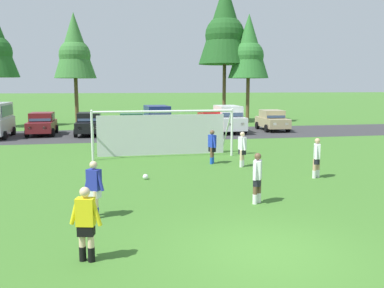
# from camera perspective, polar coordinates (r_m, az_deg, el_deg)

# --- Properties ---
(ground_plane) EXTENTS (400.00, 400.00, 0.00)m
(ground_plane) POSITION_cam_1_polar(r_m,az_deg,el_deg) (23.89, -2.82, -0.91)
(ground_plane) COLOR #3D7028
(parking_lot_strip) EXTENTS (52.00, 8.40, 0.01)m
(parking_lot_strip) POSITION_cam_1_polar(r_m,az_deg,el_deg) (32.15, -4.97, 1.40)
(parking_lot_strip) COLOR #333335
(parking_lot_strip) RESTS_ON ground
(soccer_ball) EXTENTS (0.22, 0.22, 0.22)m
(soccer_ball) POSITION_cam_1_polar(r_m,az_deg,el_deg) (16.62, -6.52, -4.56)
(soccer_ball) COLOR white
(soccer_ball) RESTS_ON ground
(soccer_goal) EXTENTS (7.44, 2.01, 2.57)m
(soccer_goal) POSITION_cam_1_polar(r_m,az_deg,el_deg) (22.05, -4.15, 1.71)
(soccer_goal) COLOR white
(soccer_goal) RESTS_ON ground
(referee) EXTENTS (0.71, 0.34, 1.64)m
(referee) POSITION_cam_1_polar(r_m,az_deg,el_deg) (9.13, -14.60, -10.81)
(referee) COLOR beige
(referee) RESTS_ON ground
(player_striker_near) EXTENTS (0.60, 0.56, 1.64)m
(player_striker_near) POSITION_cam_1_polar(r_m,az_deg,el_deg) (12.03, -13.50, -6.16)
(player_striker_near) COLOR beige
(player_striker_near) RESTS_ON ground
(player_midfield_center) EXTENTS (0.49, 0.65, 1.64)m
(player_midfield_center) POSITION_cam_1_polar(r_m,az_deg,el_deg) (13.23, 9.11, -4.74)
(player_midfield_center) COLOR brown
(player_midfield_center) RESTS_ON ground
(player_defender_far) EXTENTS (0.31, 0.75, 1.64)m
(player_defender_far) POSITION_cam_1_polar(r_m,az_deg,el_deg) (19.12, 7.02, -0.73)
(player_defender_far) COLOR beige
(player_defender_far) RESTS_ON ground
(player_winger_left) EXTENTS (0.46, 0.67, 1.64)m
(player_winger_left) POSITION_cam_1_polar(r_m,az_deg,el_deg) (17.44, 17.02, -1.88)
(player_winger_left) COLOR tan
(player_winger_left) RESTS_ON ground
(player_winger_right) EXTENTS (0.35, 0.74, 1.64)m
(player_winger_right) POSITION_cam_1_polar(r_m,az_deg,el_deg) (19.77, 2.83, -0.39)
(player_winger_right) COLOR brown
(player_winger_right) RESTS_ON ground
(parked_car_slot_left) EXTENTS (2.10, 4.23, 1.72)m
(parked_car_slot_left) POSITION_cam_1_polar(r_m,az_deg,el_deg) (33.37, -20.22, 2.69)
(parked_car_slot_left) COLOR maroon
(parked_car_slot_left) RESTS_ON ground
(parked_car_slot_center_left) EXTENTS (2.12, 4.24, 1.72)m
(parked_car_slot_center_left) POSITION_cam_1_polar(r_m,az_deg,el_deg) (32.28, -14.14, 2.77)
(parked_car_slot_center_left) COLOR black
(parked_car_slot_center_left) RESTS_ON ground
(parked_car_slot_center) EXTENTS (2.19, 4.28, 1.72)m
(parked_car_slot_center) POSITION_cam_1_polar(r_m,az_deg,el_deg) (30.96, -8.42, 2.71)
(parked_car_slot_center) COLOR #194C2D
(parked_car_slot_center) RESTS_ON ground
(parked_car_slot_center_right) EXTENTS (2.36, 4.71, 2.16)m
(parked_car_slot_center_right) POSITION_cam_1_polar(r_m,az_deg,el_deg) (33.19, -4.87, 3.54)
(parked_car_slot_center_right) COLOR navy
(parked_car_slot_center_right) RESTS_ON ground
(parked_car_slot_right) EXTENTS (2.09, 4.23, 1.72)m
(parked_car_slot_right) POSITION_cam_1_polar(r_m,az_deg,el_deg) (32.98, 2.62, 3.12)
(parked_car_slot_right) COLOR red
(parked_car_slot_right) RESTS_ON ground
(parked_car_slot_far_right) EXTENTS (2.21, 4.64, 2.16)m
(parked_car_slot_far_right) POSITION_cam_1_polar(r_m,az_deg,el_deg) (33.24, 5.08, 3.54)
(parked_car_slot_far_right) COLOR silver
(parked_car_slot_far_right) RESTS_ON ground
(parked_car_slot_end) EXTENTS (2.22, 4.30, 1.72)m
(parked_car_slot_end) POSITION_cam_1_polar(r_m,az_deg,el_deg) (35.21, 11.14, 3.29)
(parked_car_slot_end) COLOR tan
(parked_car_slot_end) RESTS_ON ground
(tree_mid_left) EXTENTS (4.06, 4.06, 10.82)m
(tree_mid_left) POSITION_cam_1_polar(r_m,az_deg,el_deg) (42.37, -16.11, 12.81)
(tree_mid_left) COLOR brown
(tree_mid_left) RESTS_ON ground
(tree_center_back) EXTENTS (5.38, 5.38, 14.34)m
(tree_center_back) POSITION_cam_1_polar(r_m,az_deg,el_deg) (43.53, 4.62, 16.18)
(tree_center_back) COLOR brown
(tree_center_back) RESTS_ON ground
(tree_mid_right) EXTENTS (4.08, 4.08, 10.88)m
(tree_mid_right) POSITION_cam_1_polar(r_m,az_deg,el_deg) (42.39, 7.92, 13.09)
(tree_mid_right) COLOR brown
(tree_mid_right) RESTS_ON ground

